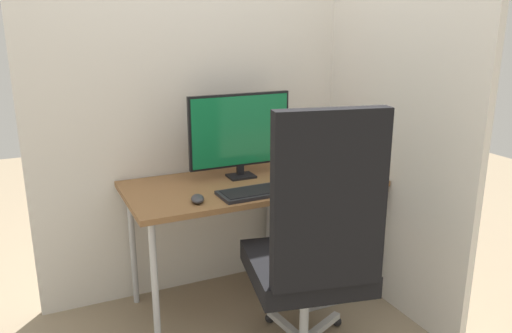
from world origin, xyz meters
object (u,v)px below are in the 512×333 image
Objects in this scene: keyboard at (264,191)px; notebook at (327,180)px; mouse at (198,199)px; monitor at (240,132)px; filing_cabinet at (317,239)px; office_chair at (315,244)px; pen_holder at (316,161)px.

keyboard is 0.40m from notebook.
monitor is at bearing 56.20° from mouse.
notebook is (-0.06, -0.17, 0.43)m from filing_cabinet.
notebook is at bearing 53.13° from office_chair.
office_chair is 0.61m from mouse.
monitor is at bearing 167.54° from filing_cabinet.
monitor is 5.54× the size of mouse.
keyboard is 4.45× the size of mouse.
monitor is 3.53× the size of notebook.
filing_cabinet is 0.46m from notebook.
keyboard is at bearing 162.09° from notebook.
monitor is 1.24× the size of keyboard.
notebook is at bearing 17.74° from mouse.
mouse is at bearing 179.00° from keyboard.
office_chair is 0.63m from notebook.
office_chair is at bearing -88.67° from monitor.
mouse is at bearing -166.31° from filing_cabinet.
pen_holder is (0.81, 0.25, 0.03)m from mouse.
keyboard is at bearing 92.36° from office_chair.
keyboard is 2.84× the size of notebook.
filing_cabinet is 0.47m from pen_holder.
keyboard is at bearing -151.21° from pen_holder.
mouse is at bearing -162.92° from pen_holder.
office_chair reaches higher than keyboard.
monitor reaches higher than pen_holder.
notebook is (0.39, 0.03, -0.00)m from keyboard.
filing_cabinet is 0.93m from mouse.
keyboard is 0.34m from mouse.
office_chair is at bearing -36.68° from mouse.
monitor is at bearing 123.34° from notebook.
office_chair reaches higher than mouse.
keyboard is (-0.45, -0.20, 0.43)m from filing_cabinet.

